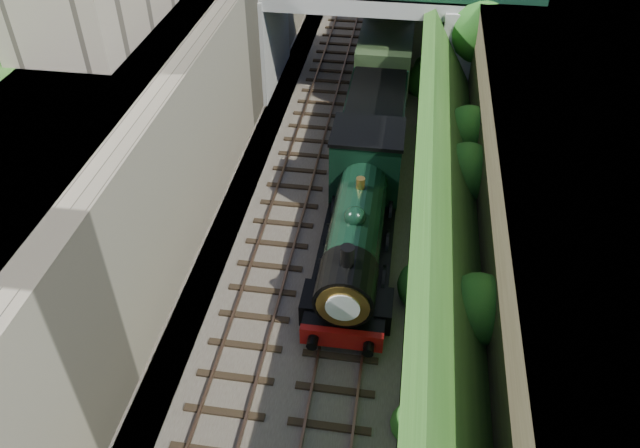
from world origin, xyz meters
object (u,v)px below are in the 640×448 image
(tree, at_px, (483,28))
(tender, at_px, (374,127))
(road_bridge, at_px, (383,19))
(locomotive, at_px, (358,220))

(tree, distance_m, tender, 7.48)
(tender, bearing_deg, road_bridge, 92.12)
(road_bridge, height_order, tree, road_bridge)
(tree, xyz_separation_m, tender, (-4.71, -4.96, -3.03))
(tree, height_order, tender, tree)
(tender, bearing_deg, tree, 46.47)
(locomotive, height_order, tender, locomotive)
(tree, distance_m, locomotive, 13.48)
(locomotive, relative_size, tender, 1.70)
(road_bridge, relative_size, locomotive, 1.56)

